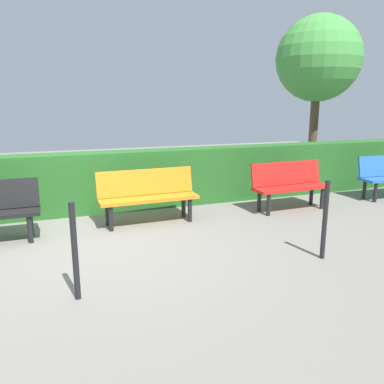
{
  "coord_description": "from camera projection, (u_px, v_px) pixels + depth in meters",
  "views": [
    {
      "loc": [
        0.4,
        5.25,
        1.93
      ],
      "look_at": [
        -1.64,
        -0.27,
        0.55
      ],
      "focal_mm": 36.22,
      "sensor_mm": 36.0,
      "label": 1
    }
  ],
  "objects": [
    {
      "name": "ground_plane",
      "position": [
        88.0,
        244.0,
        5.37
      ],
      "size": [
        22.4,
        22.4,
        0.0
      ],
      "primitive_type": "plane",
      "color": "gray"
    },
    {
      "name": "bench_orange",
      "position": [
        148.0,
        193.0,
        6.24
      ],
      "size": [
        1.6,
        0.5,
        0.86
      ],
      "rotation": [
        0.0,
        0.0,
        0.02
      ],
      "color": "orange",
      "rests_on": "ground_plane"
    },
    {
      "name": "bench_red",
      "position": [
        289.0,
        183.0,
        7.02
      ],
      "size": [
        1.47,
        0.52,
        0.86
      ],
      "rotation": [
        0.0,
        0.0,
        0.04
      ],
      "color": "red",
      "rests_on": "ground_plane"
    },
    {
      "name": "railing_post_mid",
      "position": [
        325.0,
        220.0,
        4.77
      ],
      "size": [
        0.06,
        0.06,
        1.0
      ],
      "primitive_type": "cylinder",
      "color": "black",
      "rests_on": "ground_plane"
    },
    {
      "name": "railing_post_far",
      "position": [
        75.0,
        252.0,
        3.77
      ],
      "size": [
        0.06,
        0.06,
        1.0
      ],
      "primitive_type": "cylinder",
      "color": "black",
      "rests_on": "ground_plane"
    },
    {
      "name": "tree_near",
      "position": [
        318.0,
        60.0,
        9.51
      ],
      "size": [
        2.07,
        2.07,
        3.99
      ],
      "color": "brown",
      "rests_on": "ground_plane"
    },
    {
      "name": "hedge_row",
      "position": [
        141.0,
        179.0,
        7.14
      ],
      "size": [
        18.4,
        0.51,
        1.06
      ],
      "primitive_type": "cube",
      "color": "#266023",
      "rests_on": "ground_plane"
    }
  ]
}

